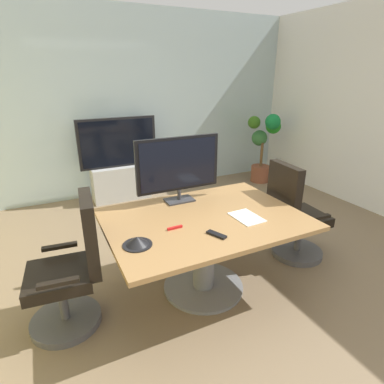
{
  "coord_description": "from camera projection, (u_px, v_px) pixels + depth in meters",
  "views": [
    {
      "loc": [
        -1.24,
        -2.37,
        1.95
      ],
      "look_at": [
        -0.03,
        0.08,
        0.9
      ],
      "focal_mm": 29.43,
      "sensor_mm": 36.0,
      "label": 1
    }
  ],
  "objects": [
    {
      "name": "ground_plane",
      "position": [
        199.0,
        277.0,
        3.2
      ],
      "size": [
        7.2,
        7.2,
        0.0
      ],
      "primitive_type": "plane",
      "color": "#7A664C"
    },
    {
      "name": "wall_back_glass_partition",
      "position": [
        119.0,
        105.0,
        5.03
      ],
      "size": [
        6.2,
        0.1,
        2.9
      ],
      "primitive_type": "cube",
      "color": "#9EB2B7",
      "rests_on": "ground"
    },
    {
      "name": "conference_table",
      "position": [
        204.0,
        237.0,
        2.84
      ],
      "size": [
        1.71,
        1.24,
        0.75
      ],
      "color": "olive",
      "rests_on": "ground"
    },
    {
      "name": "office_chair_left",
      "position": [
        72.0,
        274.0,
        2.48
      ],
      "size": [
        0.62,
        0.59,
        1.09
      ],
      "rotation": [
        0.0,
        0.0,
        -1.67
      ],
      "color": "#4C4C51",
      "rests_on": "ground"
    },
    {
      "name": "office_chair_right",
      "position": [
        294.0,
        219.0,
        3.4
      ],
      "size": [
        0.61,
        0.59,
        1.09
      ],
      "rotation": [
        0.0,
        0.0,
        1.5
      ],
      "color": "#4C4C51",
      "rests_on": "ground"
    },
    {
      "name": "tv_monitor",
      "position": [
        178.0,
        166.0,
        3.0
      ],
      "size": [
        0.84,
        0.18,
        0.64
      ],
      "color": "#333338",
      "rests_on": "conference_table"
    },
    {
      "name": "wall_display_unit",
      "position": [
        120.0,
        173.0,
        5.03
      ],
      "size": [
        1.2,
        0.36,
        1.31
      ],
      "color": "#B7BABC",
      "rests_on": "ground"
    },
    {
      "name": "potted_plant",
      "position": [
        264.0,
        144.0,
        5.74
      ],
      "size": [
        0.6,
        0.56,
        1.27
      ],
      "color": "brown",
      "rests_on": "ground"
    },
    {
      "name": "conference_phone",
      "position": [
        137.0,
        242.0,
        2.31
      ],
      "size": [
        0.22,
        0.22,
        0.07
      ],
      "color": "black",
      "rests_on": "conference_table"
    },
    {
      "name": "remote_control",
      "position": [
        216.0,
        235.0,
        2.46
      ],
      "size": [
        0.11,
        0.18,
        0.02
      ],
      "primitive_type": "cube",
      "rotation": [
        0.0,
        0.0,
        0.4
      ],
      "color": "black",
      "rests_on": "conference_table"
    },
    {
      "name": "whiteboard_marker",
      "position": [
        175.0,
        228.0,
        2.56
      ],
      "size": [
        0.13,
        0.02,
        0.02
      ],
      "primitive_type": "cube",
      "rotation": [
        0.0,
        0.0,
        0.04
      ],
      "color": "red",
      "rests_on": "conference_table"
    },
    {
      "name": "paper_notepad",
      "position": [
        247.0,
        217.0,
        2.76
      ],
      "size": [
        0.22,
        0.31,
        0.01
      ],
      "primitive_type": "cube",
      "rotation": [
        0.0,
        0.0,
        0.04
      ],
      "color": "white",
      "rests_on": "conference_table"
    }
  ]
}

